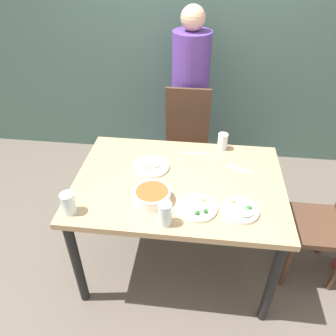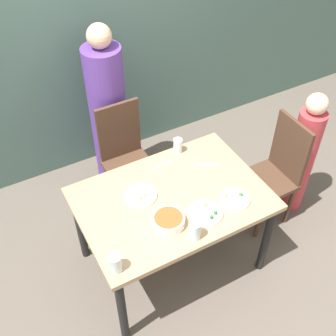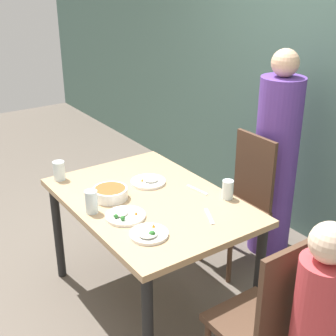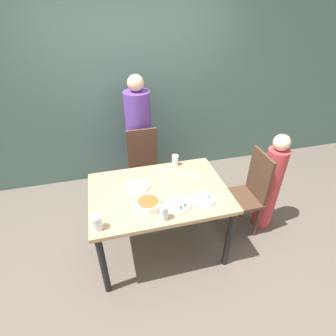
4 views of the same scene
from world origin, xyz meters
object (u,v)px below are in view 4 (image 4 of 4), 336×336
(chair_child_spot, at_px, (247,192))
(bowl_curry, at_px, (148,204))
(chair_adult_spot, at_px, (145,167))
(person_adult, at_px, (140,141))
(person_child, at_px, (270,186))
(glass_water_tall, at_px, (97,223))
(plate_rice_adult, at_px, (137,186))

(chair_child_spot, bearing_deg, bowl_curry, -78.46)
(chair_adult_spot, height_order, person_adult, person_adult)
(chair_adult_spot, xyz_separation_m, person_child, (1.29, -0.77, 0.04))
(person_adult, distance_m, glass_water_tall, 1.59)
(chair_adult_spot, height_order, glass_water_tall, chair_adult_spot)
(chair_adult_spot, xyz_separation_m, person_adult, (0.00, 0.32, 0.21))
(chair_child_spot, xyz_separation_m, plate_rice_adult, (-1.20, 0.08, 0.26))
(person_child, bearing_deg, person_adult, 139.54)
(person_adult, distance_m, bowl_curry, 1.34)
(bowl_curry, xyz_separation_m, plate_rice_adult, (-0.05, 0.31, -0.02))
(person_adult, height_order, person_child, person_adult)
(chair_child_spot, distance_m, bowl_curry, 1.20)
(person_child, distance_m, bowl_curry, 1.46)
(person_child, distance_m, glass_water_tall, 1.92)
(plate_rice_adult, xyz_separation_m, glass_water_tall, (-0.39, -0.46, 0.05))
(person_child, height_order, plate_rice_adult, person_child)
(chair_child_spot, xyz_separation_m, person_child, (0.27, -0.00, 0.04))
(chair_adult_spot, bearing_deg, plate_rice_adult, -104.92)
(person_child, relative_size, bowl_curry, 5.52)
(person_child, xyz_separation_m, bowl_curry, (-1.42, -0.23, 0.24))
(bowl_curry, relative_size, glass_water_tall, 1.68)
(bowl_curry, bearing_deg, glass_water_tall, -161.22)
(person_child, bearing_deg, chair_adult_spot, 149.02)
(chair_child_spot, distance_m, person_adult, 1.51)
(chair_child_spot, bearing_deg, person_adult, -137.30)
(person_adult, bearing_deg, glass_water_tall, -111.27)
(bowl_curry, distance_m, glass_water_tall, 0.47)
(chair_adult_spot, distance_m, person_adult, 0.38)
(plate_rice_adult, bearing_deg, chair_adult_spot, 75.08)
(person_adult, bearing_deg, plate_rice_adult, -100.27)
(chair_child_spot, distance_m, plate_rice_adult, 1.23)
(glass_water_tall, bearing_deg, bowl_curry, 18.78)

